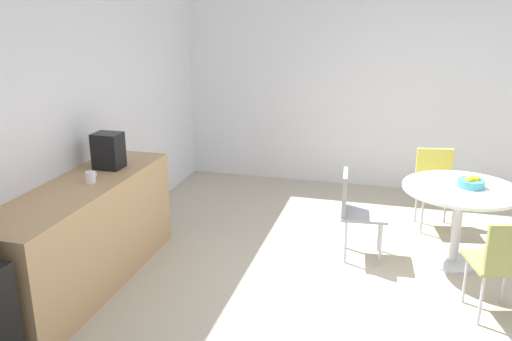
# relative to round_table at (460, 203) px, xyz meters

# --- Properties ---
(ground_plane) EXTENTS (6.00, 6.00, 0.00)m
(ground_plane) POSITION_rel_round_table_xyz_m (-0.89, 0.41, -0.60)
(ground_plane) COLOR #B2A893
(wall_back) EXTENTS (6.00, 0.10, 2.60)m
(wall_back) POSITION_rel_round_table_xyz_m (-0.89, 3.41, 0.70)
(wall_back) COLOR silver
(wall_back) RESTS_ON ground_plane
(wall_side_right) EXTENTS (0.10, 6.00, 2.60)m
(wall_side_right) POSITION_rel_round_table_xyz_m (2.11, 0.41, 0.70)
(wall_side_right) COLOR silver
(wall_side_right) RESTS_ON ground_plane
(counter_block) EXTENTS (2.13, 0.60, 0.90)m
(counter_block) POSITION_rel_round_table_xyz_m (-1.21, 3.06, -0.15)
(counter_block) COLOR tan
(counter_block) RESTS_ON ground_plane
(round_table) EXTENTS (1.02, 1.02, 0.75)m
(round_table) POSITION_rel_round_table_xyz_m (0.00, 0.00, 0.00)
(round_table) COLOR silver
(round_table) RESTS_ON ground_plane
(chair_gray) EXTENTS (0.45, 0.45, 0.83)m
(chair_gray) POSITION_rel_round_table_xyz_m (-0.08, 0.93, -0.07)
(chair_gray) COLOR silver
(chair_gray) RESTS_ON ground_plane
(chair_olive) EXTENTS (0.51, 0.51, 0.83)m
(chair_olive) POSITION_rel_round_table_xyz_m (-0.90, -0.24, -0.07)
(chair_olive) COLOR silver
(chair_olive) RESTS_ON ground_plane
(chair_yellow) EXTENTS (0.49, 0.49, 0.83)m
(chair_yellow) POSITION_rel_round_table_xyz_m (0.92, 0.16, -0.07)
(chair_yellow) COLOR silver
(chair_yellow) RESTS_ON ground_plane
(fruit_bowl) EXTENTS (0.23, 0.23, 0.11)m
(fruit_bowl) POSITION_rel_round_table_xyz_m (0.02, -0.08, 0.20)
(fruit_bowl) COLOR teal
(fruit_bowl) RESTS_ON round_table
(mug_white) EXTENTS (0.13, 0.08, 0.09)m
(mug_white) POSITION_rel_round_table_xyz_m (-1.12, 2.99, 0.35)
(mug_white) COLOR white
(mug_white) RESTS_ON counter_block
(coffee_maker) EXTENTS (0.20, 0.24, 0.32)m
(coffee_maker) POSITION_rel_round_table_xyz_m (-0.72, 3.06, 0.46)
(coffee_maker) COLOR black
(coffee_maker) RESTS_ON counter_block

